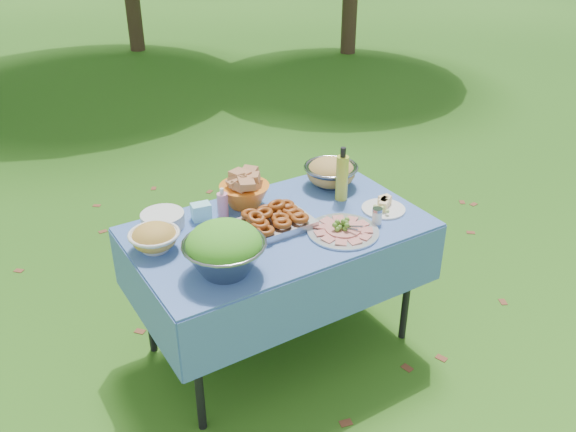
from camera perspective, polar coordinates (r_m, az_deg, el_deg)
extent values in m
plane|color=#113409|center=(3.50, -0.79, -11.78)|extent=(80.00, 80.00, 0.00)
cube|color=#75ABE2|center=(3.26, -0.84, -6.72)|extent=(1.46, 0.86, 0.76)
cylinder|color=silver|center=(3.10, -11.64, -0.32)|extent=(0.27, 0.27, 0.07)
cube|color=#93EDFA|center=(3.12, -8.13, 0.41)|extent=(0.10, 0.08, 0.09)
cylinder|color=pink|center=(3.12, -6.15, 1.27)|extent=(0.07, 0.07, 0.16)
cube|color=#B8B8BC|center=(3.02, -1.14, -0.40)|extent=(0.35, 0.25, 0.08)
cylinder|color=silver|center=(2.99, 5.20, -0.89)|extent=(0.43, 0.43, 0.08)
cylinder|color=gold|center=(3.26, 5.09, 3.96)|extent=(0.07, 0.07, 0.30)
cylinder|color=silver|center=(3.22, 8.95, 1.06)|extent=(0.28, 0.28, 0.06)
cylinder|color=white|center=(3.09, 8.34, 0.02)|extent=(0.06, 0.06, 0.08)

